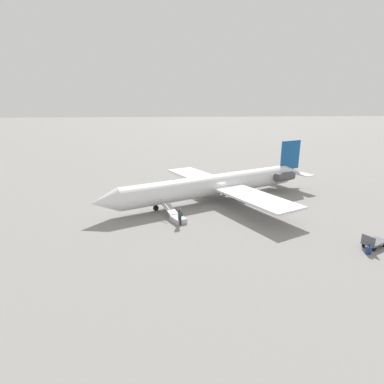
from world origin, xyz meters
name	(u,v)px	position (x,y,z in m)	size (l,w,h in m)	color
ground_plane	(214,200)	(0.00, 0.00, 0.00)	(600.00, 600.00, 0.00)	gray
airplane_main	(220,184)	(-0.85, -0.37, 1.98)	(28.69, 22.52, 6.64)	white
boarding_stairs	(176,217)	(5.13, 6.36, 0.37)	(2.53, 4.08, 1.67)	#B2B2B7
passenger	(180,215)	(4.86, 7.59, 1.00)	(0.45, 0.57, 1.74)	#23232D
luggage_cart	(374,242)	(-10.70, 14.39, 0.46)	(2.46, 1.89, 1.22)	#595B60
suitcase	(369,250)	(-9.44, 15.48, 0.33)	(0.39, 0.28, 0.88)	navy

